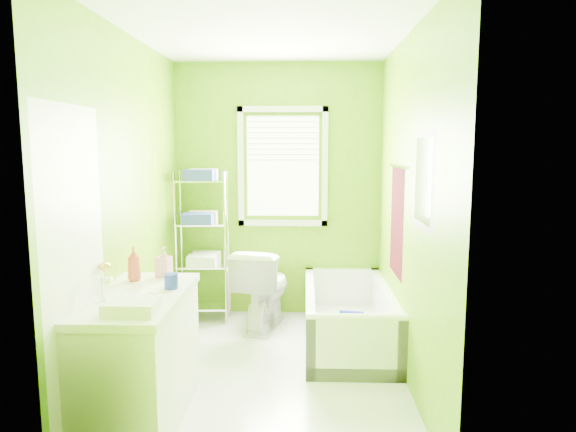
{
  "coord_description": "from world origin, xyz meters",
  "views": [
    {
      "loc": [
        0.28,
        -3.84,
        1.77
      ],
      "look_at": [
        0.14,
        0.25,
        1.2
      ],
      "focal_mm": 32.0,
      "sensor_mm": 36.0,
      "label": 1
    }
  ],
  "objects_px": {
    "toilet": "(263,287)",
    "wire_shelf_unit": "(204,229)",
    "bathtub": "(348,325)",
    "vanity": "(139,353)"
  },
  "relations": [
    {
      "from": "toilet",
      "to": "wire_shelf_unit",
      "type": "height_order",
      "value": "wire_shelf_unit"
    },
    {
      "from": "bathtub",
      "to": "vanity",
      "type": "distance_m",
      "value": 2.0
    },
    {
      "from": "vanity",
      "to": "wire_shelf_unit",
      "type": "relative_size",
      "value": 0.72
    },
    {
      "from": "vanity",
      "to": "wire_shelf_unit",
      "type": "bearing_deg",
      "value": 88.7
    },
    {
      "from": "toilet",
      "to": "wire_shelf_unit",
      "type": "xyz_separation_m",
      "value": [
        -0.61,
        0.2,
        0.53
      ]
    },
    {
      "from": "vanity",
      "to": "wire_shelf_unit",
      "type": "xyz_separation_m",
      "value": [
        0.04,
        1.94,
        0.49
      ]
    },
    {
      "from": "vanity",
      "to": "wire_shelf_unit",
      "type": "distance_m",
      "value": 2.0
    },
    {
      "from": "vanity",
      "to": "bathtub",
      "type": "bearing_deg",
      "value": 43.12
    },
    {
      "from": "bathtub",
      "to": "vanity",
      "type": "relative_size",
      "value": 1.46
    },
    {
      "from": "wire_shelf_unit",
      "to": "toilet",
      "type": "bearing_deg",
      "value": -18.23
    }
  ]
}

